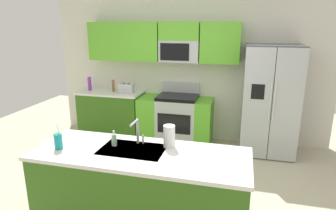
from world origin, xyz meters
TOP-DOWN VIEW (x-y plane):
  - ground_plane at (0.00, 0.00)m, footprint 9.00×9.00m
  - kitchen_wall_unit at (-0.14, 2.08)m, footprint 5.20×0.43m
  - back_counter at (-1.45, 1.80)m, footprint 1.23×0.63m
  - range_oven at (-0.15, 1.80)m, footprint 1.36×0.61m
  - refrigerator at (1.49, 1.73)m, footprint 0.90×0.76m
  - island_counter at (0.05, -0.70)m, footprint 2.24×0.83m
  - toaster at (-1.09, 1.75)m, footprint 0.28×0.16m
  - pepper_mill at (-1.39, 1.80)m, footprint 0.05×0.05m
  - bottle_purple at (-1.88, 1.78)m, footprint 0.07×0.07m
  - sink_faucet at (-0.04, -0.51)m, footprint 0.08×0.21m
  - drink_cup_teal at (-0.80, -0.83)m, footprint 0.08×0.08m
  - soap_dispenser at (-0.27, -0.61)m, footprint 0.06×0.06m
  - paper_towel_roll at (0.31, -0.49)m, footprint 0.12×0.12m

SIDE VIEW (x-z plane):
  - ground_plane at x=0.00m, z-range 0.00..0.00m
  - range_oven at x=-0.15m, z-range -0.11..0.99m
  - back_counter at x=-1.45m, z-range 0.00..0.90m
  - island_counter at x=0.05m, z-range 0.00..0.90m
  - refrigerator at x=1.49m, z-range 0.00..1.85m
  - soap_dispenser at x=-0.27m, z-range 0.88..1.05m
  - drink_cup_teal at x=-0.80m, z-range 0.84..1.13m
  - toaster at x=-1.09m, z-range 0.90..1.08m
  - pepper_mill at x=-1.39m, z-range 0.90..1.13m
  - paper_towel_roll at x=0.31m, z-range 0.90..1.14m
  - bottle_purple at x=-1.88m, z-range 0.90..1.17m
  - sink_faucet at x=-0.04m, z-range 0.93..1.21m
  - kitchen_wall_unit at x=-0.14m, z-range 0.17..2.77m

